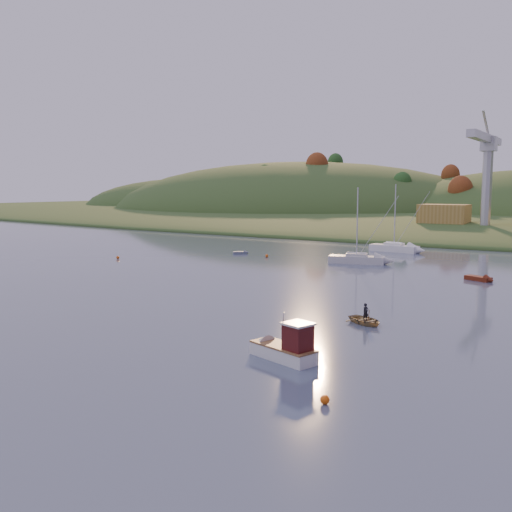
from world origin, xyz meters
The scene contains 16 objects.
shore_slope centered at (0.00, 165.00, 0.00)m, with size 640.00×150.00×7.00m, color #344C1E.
hill_left_far centered at (-160.00, 215.00, 0.00)m, with size 120.00×100.00×32.00m, color #344C1E.
hill_left centered at (-90.00, 200.00, 0.00)m, with size 170.00×140.00×44.00m, color #344C1E.
wharf centered at (5.00, 122.00, 1.20)m, with size 42.00×16.00×2.40m, color slate.
shed_west centered at (-8.00, 123.00, 4.80)m, with size 11.00×8.00×4.80m, color #A27936.
dock_crane centered at (2.00, 118.39, 17.17)m, with size 3.20×28.00×20.30m.
fishing_boat centered at (9.76, 14.93, 0.80)m, with size 5.91×3.28×3.60m.
sailboat_near centered at (-4.66, 62.00, 0.73)m, with size 8.47×4.45×11.26m.
sailboat_far centered at (-5.26, 80.15, 0.76)m, with size 8.76×3.50×11.82m.
canoe centered at (10.95, 26.90, 0.35)m, with size 2.41×3.37×0.70m, color #998254.
paddler centered at (10.95, 26.90, 0.76)m, with size 0.55×0.36×1.51m, color black.
red_tender centered at (14.62, 55.06, 0.26)m, with size 3.88×2.60×1.25m.
grey_dinghy centered at (-25.85, 63.10, 0.21)m, with size 2.72×2.50×1.01m.
buoy_0 centered at (15.86, 9.22, 0.25)m, with size 0.50×0.50×0.50m, color #EA590C.
buoy_1 centered at (-38.46, 46.46, 0.25)m, with size 0.50×0.50×0.50m, color #EA590C.
buoy_2 centered at (-19.83, 61.12, 0.25)m, with size 0.50×0.50×0.50m, color #EA590C.
Camera 1 is at (28.34, -16.74, 11.24)m, focal length 40.00 mm.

